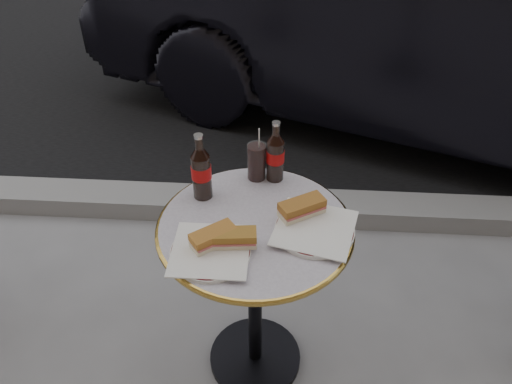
# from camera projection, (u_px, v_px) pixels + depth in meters

# --- Properties ---
(ground) EXTENTS (80.00, 80.00, 0.00)m
(ground) POSITION_uv_depth(u_px,v_px,m) (255.00, 359.00, 2.01)
(ground) COLOR gray
(ground) RESTS_ON ground
(curb) EXTENTS (40.00, 0.20, 0.12)m
(curb) POSITION_uv_depth(u_px,v_px,m) (266.00, 207.00, 2.68)
(curb) COLOR gray
(curb) RESTS_ON ground
(bistro_table) EXTENTS (0.62, 0.62, 0.73)m
(bistro_table) POSITION_uv_depth(u_px,v_px,m) (255.00, 300.00, 1.78)
(bistro_table) COLOR #BAB2C4
(bistro_table) RESTS_ON ground
(plate_left) EXTENTS (0.27, 0.27, 0.01)m
(plate_left) POSITION_uv_depth(u_px,v_px,m) (211.00, 252.00, 1.45)
(plate_left) COLOR white
(plate_left) RESTS_ON bistro_table
(plate_right) EXTENTS (0.32, 0.32, 0.01)m
(plate_right) POSITION_uv_depth(u_px,v_px,m) (314.00, 230.00, 1.52)
(plate_right) COLOR white
(plate_right) RESTS_ON bistro_table
(sandwich_left_a) EXTENTS (0.15, 0.13, 0.05)m
(sandwich_left_a) POSITION_uv_depth(u_px,v_px,m) (213.00, 238.00, 1.45)
(sandwich_left_a) COLOR #AC6C2B
(sandwich_left_a) RESTS_ON plate_left
(sandwich_left_b) EXTENTS (0.14, 0.08, 0.05)m
(sandwich_left_b) POSITION_uv_depth(u_px,v_px,m) (234.00, 239.00, 1.45)
(sandwich_left_b) COLOR #9C6A27
(sandwich_left_b) RESTS_ON plate_left
(sandwich_right) EXTENTS (0.16, 0.13, 0.05)m
(sandwich_right) POSITION_uv_depth(u_px,v_px,m) (302.00, 209.00, 1.56)
(sandwich_right) COLOR #9C6227
(sandwich_right) RESTS_ON plate_right
(cola_bottle_left) EXTENTS (0.08, 0.08, 0.24)m
(cola_bottle_left) POSITION_uv_depth(u_px,v_px,m) (201.00, 166.00, 1.59)
(cola_bottle_left) COLOR black
(cola_bottle_left) RESTS_ON bistro_table
(cola_bottle_right) EXTENTS (0.07, 0.07, 0.23)m
(cola_bottle_right) POSITION_uv_depth(u_px,v_px,m) (275.00, 151.00, 1.67)
(cola_bottle_right) COLOR black
(cola_bottle_right) RESTS_ON bistro_table
(cola_glass) EXTENTS (0.09, 0.09, 0.13)m
(cola_glass) POSITION_uv_depth(u_px,v_px,m) (257.00, 162.00, 1.71)
(cola_glass) COLOR black
(cola_glass) RESTS_ON bistro_table
(parked_car) EXTENTS (3.10, 4.87, 1.51)m
(parked_car) POSITION_uv_depth(u_px,v_px,m) (455.00, 10.00, 3.07)
(parked_car) COLOR black
(parked_car) RESTS_ON ground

